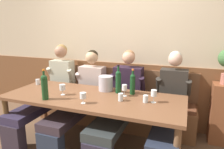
{
  "coord_description": "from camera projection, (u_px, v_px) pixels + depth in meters",
  "views": [
    {
      "loc": [
        1.12,
        -2.16,
        1.6
      ],
      "look_at": [
        0.14,
        0.43,
        0.96
      ],
      "focal_mm": 32.89,
      "sensor_mm": 36.0,
      "label": 1
    }
  ],
  "objects": [
    {
      "name": "water_tumbler_center",
      "position": [
        38.0,
        82.0,
        3.16
      ],
      "size": [
        0.06,
        0.06,
        0.09
      ],
      "primitive_type": "cylinder",
      "color": "silver",
      "rests_on": "dining_table"
    },
    {
      "name": "dining_table",
      "position": [
        92.0,
        101.0,
        2.65
      ],
      "size": [
        2.31,
        0.9,
        0.74
      ],
      "color": "brown",
      "rests_on": "ground"
    },
    {
      "name": "person_center_right_seat",
      "position": [
        170.0,
        106.0,
        2.64
      ],
      "size": [
        0.48,
        1.34,
        1.28
      ],
      "color": "#342C41",
      "rests_on": "ground"
    },
    {
      "name": "person_right_seat",
      "position": [
        81.0,
        95.0,
        3.09
      ],
      "size": [
        0.51,
        1.35,
        1.24
      ],
      "color": "#242C3E",
      "rests_on": "ground"
    },
    {
      "name": "person_center_left_seat",
      "position": [
        120.0,
        100.0,
        2.88
      ],
      "size": [
        0.54,
        1.35,
        1.27
      ],
      "color": "#2B2637",
      "rests_on": "ground"
    },
    {
      "name": "wine_glass_mid_left",
      "position": [
        62.0,
        87.0,
        2.67
      ],
      "size": [
        0.08,
        0.08,
        0.14
      ],
      "color": "silver",
      "rests_on": "dining_table"
    },
    {
      "name": "wine_bottle_green_tall",
      "position": [
        118.0,
        81.0,
        2.74
      ],
      "size": [
        0.07,
        0.07,
        0.39
      ],
      "color": "#154121",
      "rests_on": "dining_table"
    },
    {
      "name": "water_tumbler_right",
      "position": [
        121.0,
        97.0,
        2.46
      ],
      "size": [
        0.06,
        0.06,
        0.09
      ],
      "primitive_type": "cylinder",
      "color": "silver",
      "rests_on": "dining_table"
    },
    {
      "name": "wine_glass_left_end",
      "position": [
        124.0,
        88.0,
        2.61
      ],
      "size": [
        0.07,
        0.07,
        0.15
      ],
      "color": "silver",
      "rests_on": "dining_table"
    },
    {
      "name": "wine_glass_center_rear",
      "position": [
        83.0,
        96.0,
        2.37
      ],
      "size": [
        0.07,
        0.07,
        0.13
      ],
      "color": "silver",
      "rests_on": "dining_table"
    },
    {
      "name": "corner_pedestal",
      "position": [
        221.0,
        114.0,
        2.85
      ],
      "size": [
        0.28,
        0.28,
        0.85
      ],
      "primitive_type": "cube",
      "color": "brown",
      "rests_on": "ground"
    },
    {
      "name": "wine_bottle_amber_mid",
      "position": [
        133.0,
        83.0,
        2.68
      ],
      "size": [
        0.07,
        0.07,
        0.34
      ],
      "color": "#143D1C",
      "rests_on": "dining_table"
    },
    {
      "name": "wood_wainscot_panel",
      "position": [
        116.0,
        92.0,
        3.54
      ],
      "size": [
        6.8,
        0.03,
        1.02
      ],
      "primitive_type": "cube",
      "color": "brown",
      "rests_on": "ground"
    },
    {
      "name": "wine_bottle_clear_water",
      "position": [
        45.0,
        86.0,
        2.48
      ],
      "size": [
        0.08,
        0.08,
        0.38
      ],
      "color": "#1C421F",
      "rests_on": "dining_table"
    },
    {
      "name": "wine_glass_by_bottle",
      "position": [
        154.0,
        93.0,
        2.39
      ],
      "size": [
        0.07,
        0.07,
        0.15
      ],
      "color": "silver",
      "rests_on": "dining_table"
    },
    {
      "name": "water_tumbler_left",
      "position": [
        146.0,
        99.0,
        2.41
      ],
      "size": [
        0.06,
        0.06,
        0.09
      ],
      "primitive_type": "cylinder",
      "color": "silver",
      "rests_on": "dining_table"
    },
    {
      "name": "ice_bucket",
      "position": [
        106.0,
        83.0,
        2.86
      ],
      "size": [
        0.2,
        0.2,
        0.2
      ],
      "primitive_type": "cylinder",
      "color": "#B5B1BD",
      "rests_on": "dining_table"
    },
    {
      "name": "room_wall_back",
      "position": [
        118.0,
        40.0,
        3.39
      ],
      "size": [
        6.8,
        0.08,
        2.8
      ],
      "primitive_type": "cube",
      "color": "beige",
      "rests_on": "ground"
    },
    {
      "name": "person_left_seat",
      "position": [
        49.0,
        89.0,
        3.29
      ],
      "size": [
        0.49,
        1.35,
        1.32
      ],
      "color": "#2D2530",
      "rests_on": "ground"
    },
    {
      "name": "wall_bench",
      "position": [
        112.0,
        109.0,
        3.41
      ],
      "size": [
        2.61,
        0.42,
        0.94
      ],
      "color": "brown",
      "rests_on": "ground"
    }
  ]
}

